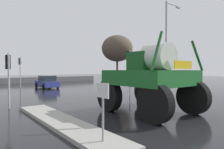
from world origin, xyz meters
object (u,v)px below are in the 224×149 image
object	(u,v)px
lane_arrow_sign	(103,101)
traffic_signal_near_left	(8,68)
oversize_sprayer	(150,78)
sedan_ahead	(47,82)
streetlight_near_right	(167,42)
traffic_signal_near_right	(129,62)
bare_tree_right	(117,48)
traffic_signal_far_left	(20,65)

from	to	relation	value
lane_arrow_sign	traffic_signal_near_left	size ratio (longest dim) A/B	0.54
oversize_sprayer	sedan_ahead	bearing A→B (deg)	-2.10
lane_arrow_sign	sedan_ahead	bearing A→B (deg)	75.04
sedan_ahead	streetlight_near_right	distance (m)	14.89
lane_arrow_sign	traffic_signal_near_right	bearing A→B (deg)	44.12
sedan_ahead	traffic_signal_near_left	world-z (taller)	traffic_signal_near_left
sedan_ahead	bare_tree_right	size ratio (longest dim) A/B	0.58
oversize_sprayer	traffic_signal_near_left	bearing A→B (deg)	43.16
traffic_signal_near_left	bare_tree_right	distance (m)	18.29
oversize_sprayer	traffic_signal_near_left	distance (m)	8.29
oversize_sprayer	streetlight_near_right	size ratio (longest dim) A/B	0.55
lane_arrow_sign	bare_tree_right	distance (m)	23.00
oversize_sprayer	traffic_signal_near_right	world-z (taller)	traffic_signal_near_right
traffic_signal_near_left	traffic_signal_far_left	bearing A→B (deg)	74.71
oversize_sprayer	sedan_ahead	distance (m)	17.33
lane_arrow_sign	oversize_sprayer	distance (m)	5.16
traffic_signal_near_right	traffic_signal_far_left	distance (m)	15.30
oversize_sprayer	bare_tree_right	world-z (taller)	bare_tree_right
sedan_ahead	traffic_signal_near_right	world-z (taller)	traffic_signal_near_right
lane_arrow_sign	traffic_signal_near_left	world-z (taller)	traffic_signal_near_left
traffic_signal_near_right	bare_tree_right	size ratio (longest dim) A/B	0.56
bare_tree_right	sedan_ahead	bearing A→B (deg)	166.90
sedan_ahead	streetlight_near_right	bearing A→B (deg)	-146.12
lane_arrow_sign	traffic_signal_far_left	size ratio (longest dim) A/B	0.46
lane_arrow_sign	traffic_signal_near_left	distance (m)	8.42
traffic_signal_near_left	streetlight_near_right	bearing A→B (deg)	-2.64
traffic_signal_near_right	traffic_signal_far_left	size ratio (longest dim) A/B	1.04
oversize_sprayer	traffic_signal_far_left	size ratio (longest dim) A/B	1.29
traffic_signal_far_left	oversize_sprayer	bearing A→B (deg)	-84.93
lane_arrow_sign	streetlight_near_right	bearing A→B (deg)	30.30
oversize_sprayer	traffic_signal_near_right	distance (m)	7.27
traffic_signal_far_left	streetlight_near_right	size ratio (longest dim) A/B	0.43
sedan_ahead	traffic_signal_far_left	world-z (taller)	traffic_signal_far_left
traffic_signal_near_right	streetlight_near_right	bearing A→B (deg)	-8.01
sedan_ahead	traffic_signal_near_right	distance (m)	11.95
streetlight_near_right	traffic_signal_far_left	bearing A→B (deg)	124.66
oversize_sprayer	traffic_signal_near_left	xyz separation A→B (m)	(-5.67, 6.03, 0.54)
lane_arrow_sign	traffic_signal_near_right	distance (m)	11.99
traffic_signal_near_right	traffic_signal_near_left	bearing A→B (deg)	179.93
traffic_signal_near_left	sedan_ahead	bearing A→B (deg)	60.84
sedan_ahead	traffic_signal_near_right	xyz separation A→B (m)	(3.31, -11.27, 2.20)
lane_arrow_sign	sedan_ahead	size ratio (longest dim) A/B	0.42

